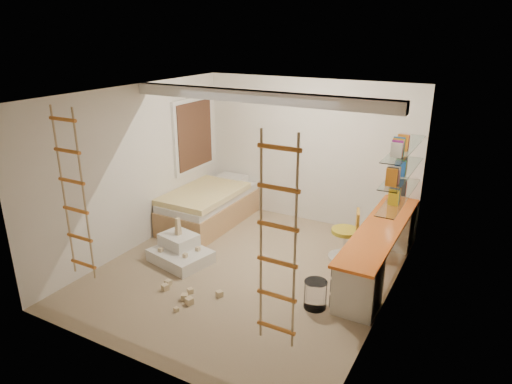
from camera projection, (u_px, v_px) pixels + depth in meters
The scene contains 15 objects.
floor at pixel (246, 271), 6.76m from camera, with size 4.50×4.50×0.00m, color #947E60.
ceiling_beam at pixel (256, 97), 6.16m from camera, with size 4.00×0.18×0.16m, color white.
window_frame at pixel (193, 135), 8.37m from camera, with size 0.06×1.15×1.35m, color white.
window_blind at pixel (195, 135), 8.35m from camera, with size 0.02×1.00×1.20m, color #4C2D1E.
rope_ladder_left at pixel (74, 196), 5.42m from camera, with size 0.41×0.04×2.13m, color orange, non-canonical shape.
rope_ladder_right at pixel (278, 244), 4.20m from camera, with size 0.41×0.04×2.13m, color #C67621, non-canonical shape.
waste_bin at pixel (315, 294), 5.82m from camera, with size 0.30×0.30×0.37m, color white.
desk at pixel (379, 248), 6.56m from camera, with size 0.56×2.80×0.75m.
shelves at pixel (402, 172), 6.34m from camera, with size 0.25×1.80×0.71m.
bed at pixel (209, 206), 8.33m from camera, with size 1.02×2.00×0.69m.
task_lamp at pixel (396, 181), 7.13m from camera, with size 0.14×0.36×0.57m.
swivel_chair at pixel (346, 241), 7.01m from camera, with size 0.61×0.61×0.81m.
play_platform at pixel (180, 251), 7.03m from camera, with size 0.99×0.84×0.38m.
toy_blocks at pixel (182, 266), 6.49m from camera, with size 1.36×1.29×0.65m.
books at pixel (403, 163), 6.30m from camera, with size 0.14×0.70×0.92m.
Camera 1 is at (2.99, -5.17, 3.39)m, focal length 32.00 mm.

